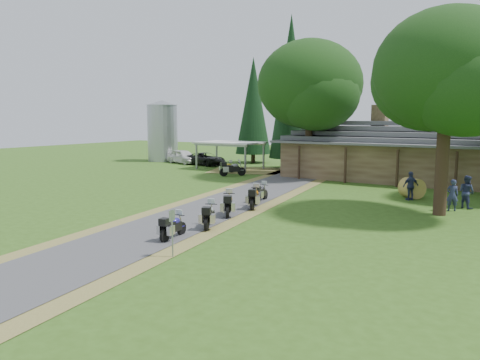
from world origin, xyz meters
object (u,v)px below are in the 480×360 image
Objects in this scene: carport at (230,155)px; motorcycle_row_c at (229,203)px; silo at (163,131)px; motorcycle_carport_a at (227,167)px; motorcycle_row_b at (209,214)px; lodge at (412,150)px; motorcycle_row_d at (255,196)px; hay_bale at (412,188)px; car_white_sedan at (183,155)px; car_dark_suv at (206,156)px; motorcycle_row_a at (173,225)px; motorcycle_carport_b at (233,168)px; motorcycle_row_e at (261,192)px.

carport is 3.21× the size of motorcycle_row_c.
silo is 4.08× the size of motorcycle_carport_a.
motorcycle_row_b is (24.45, -24.24, -2.91)m from silo.
lodge is 17.90m from motorcycle_row_d.
motorcycle_carport_a is (-10.53, 12.87, -0.07)m from motorcycle_row_d.
motorcycle_row_c is (23.73, -21.53, -2.87)m from silo.
motorcycle_row_c reaches higher than hay_bale.
motorcycle_carport_a is at bearing 165.19° from hay_bale.
motorcycle_row_d is at bearing -135.07° from motorcycle_carport_a.
motorcycle_row_d is at bearing -116.37° from car_white_sedan.
hay_bale reaches higher than motorcycle_row_b.
motorcycle_carport_a is at bearing -116.12° from car_dark_suv.
motorcycle_row_c is at bearing -122.81° from hay_bale.
motorcycle_row_a is at bearing -111.53° from hay_bale.
lodge is 12.31× the size of motorcycle_carport_a.
carport reaches higher than motorcycle_carport_a.
car_dark_suv reaches higher than motorcycle_carport_b.
motorcycle_carport_b is at bearing 4.09° from motorcycle_row_b.
lodge is 16.25m from motorcycle_row_e.
motorcycle_row_d is at bearing -129.61° from hay_bale.
motorcycle_row_a is (20.38, -25.60, -0.39)m from car_white_sedan.
motorcycle_row_b is 19.30m from motorcycle_carport_b.
lodge is 16.65× the size of hay_bale.
motorcycle_row_e is 12.65m from motorcycle_carport_b.
motorcycle_row_b reaches higher than motorcycle_carport_a.
motorcycle_row_d is (12.27, -15.94, -0.69)m from carport.
motorcycle_row_e is (-0.71, 1.98, -0.07)m from motorcycle_row_d.
motorcycle_row_c is at bearing -120.29° from car_white_sedan.
car_white_sedan is (-7.57, 1.93, -0.39)m from carport.
car_dark_suv reaches higher than motorcycle_row_b.
motorcycle_row_d reaches higher than motorcycle_row_b.
motorcycle_carport_b is at bearing 2.17° from motorcycle_row_c.
silo is at bearing 164.22° from carport.
car_dark_suv is at bearing 25.96° from motorcycle_row_a.
motorcycle_carport_b is at bearing 16.78° from motorcycle_row_d.
lodge reaches higher than motorcycle_row_b.
motorcycle_carport_b reaches higher than motorcycle_row_d.
silo is 3.62× the size of motorcycle_row_c.
car_dark_suv is 3.12× the size of motorcycle_row_a.
hay_bale is (7.56, 6.30, 0.05)m from motorcycle_row_e.
motorcycle_row_d is at bearing -105.68° from lodge.
hay_bale is (15.89, -3.21, -0.07)m from motorcycle_carport_b.
hay_bale is (6.96, 10.79, -0.03)m from motorcycle_row_c.
silo is at bearing 17.42° from motorcycle_row_c.
motorcycle_carport_b reaches higher than motorcycle_row_b.
car_dark_suv is 2.53× the size of motorcycle_carport_b.
motorcycle_row_d is at bearing -4.05° from motorcycle_row_a.
hay_bale is at bearing -19.28° from silo.
carport is at bearing 35.20° from motorcycle_carport_a.
lodge is 3.02× the size of silo.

